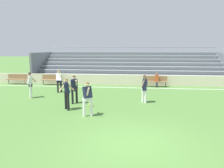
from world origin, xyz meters
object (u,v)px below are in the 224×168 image
Objects in this scene: player_dark_overlapping at (87,96)px; soccer_ball at (91,105)px; player_dark_wide_left at (74,87)px; bleacher_stand at (129,66)px; bench_near_bin at (52,79)px; bench_far_right at (156,80)px; player_white_dropping_back at (59,79)px; spectator_seated at (157,79)px; bench_centre_sideline at (17,78)px; player_dark_pressing_high at (144,86)px; player_white_wide_right at (30,83)px; player_dark_trailing_run at (67,91)px.

player_dark_overlapping reaches higher than soccer_ball.
player_dark_wide_left is at bearing 152.61° from soccer_ball.
bench_near_bin is at bearing -150.04° from bleacher_stand.
player_white_dropping_back is (-7.44, -3.24, 0.45)m from bench_far_right.
player_dark_overlapping reaches higher than spectator_seated.
bleacher_stand is at bearing 21.21° from bench_centre_sideline.
player_dark_pressing_high reaches higher than player_white_dropping_back.
bench_far_right is (2.47, -3.95, -0.95)m from bleacher_stand.
bench_centre_sideline is at bearing 179.47° from spectator_seated.
player_dark_pressing_high is at bearing -3.77° from player_white_wide_right.
player_dark_trailing_run is at bearing -63.04° from bench_near_bin.
soccer_ball is at bearing -39.55° from bench_centre_sideline.
player_dark_pressing_high reaches higher than bench_centre_sideline.
bench_near_bin is 3.33m from bench_centre_sideline.
player_dark_wide_left is at bearing -58.17° from bench_near_bin.
soccer_ball is (-1.80, -10.88, -1.38)m from bleacher_stand.
player_dark_overlapping reaches higher than bench_near_bin.
player_dark_trailing_run is at bearing -104.21° from bleacher_stand.
player_dark_overlapping is (-4.09, -8.64, 0.46)m from bench_far_right.
bench_far_right is 5.87m from player_dark_pressing_high.
player_white_dropping_back is 0.98× the size of player_white_wide_right.
bleacher_stand reaches higher than spectator_seated.
player_dark_trailing_run is at bearing -146.29° from soccer_ball.
bench_near_bin is at bearing 126.14° from soccer_ball.
player_white_dropping_back is at bearing 121.85° from player_dark_overlapping.
bench_far_right is 1.07× the size of player_dark_overlapping.
bench_far_right reaches higher than soccer_ball.
bench_centre_sideline is 1.07× the size of player_dark_overlapping.
bench_far_right is at bearing 31.01° from player_white_wide_right.
bench_near_bin is 1.08× the size of player_white_dropping_back.
spectator_seated is at bearing 77.22° from player_dark_pressing_high.
player_dark_overlapping is at bearing -115.62° from spectator_seated.
spectator_seated is 9.32m from player_dark_trailing_run.
bleacher_stand is 12.70m from player_dark_overlapping.
bench_near_bin is 1.00× the size of bench_centre_sideline.
player_dark_trailing_run is (-5.42, -7.57, 0.31)m from spectator_seated.
bench_near_bin is at bearing 121.83° from player_dark_wide_left.
player_dark_overlapping is (1.31, -2.29, 0.00)m from player_dark_wide_left.
bleacher_stand is at bearing 122.02° from bench_far_right.
bench_near_bin is 10.11m from player_dark_overlapping.
spectator_seated is 9.45m from player_dark_overlapping.
bench_near_bin is 1.07× the size of player_dark_pressing_high.
bleacher_stand is 11.24× the size of player_white_wide_right.
player_dark_pressing_high is at bearing -21.88° from player_white_dropping_back.
player_dark_wide_left is 1.00× the size of player_dark_overlapping.
bench_near_bin is (-6.86, -3.95, -0.95)m from bleacher_stand.
soccer_ball is (-3.00, -1.21, -0.90)m from player_dark_pressing_high.
player_white_wide_right reaches higher than spectator_seated.
player_dark_pressing_high is at bearing -26.65° from bench_centre_sideline.
player_dark_wide_left is 0.98× the size of player_white_wide_right.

